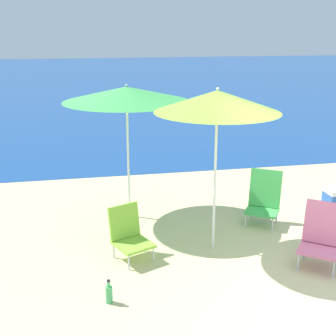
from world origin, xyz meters
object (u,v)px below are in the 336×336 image
beach_chair_green (264,198)px  beach_umbrella_green (127,94)px  beach_chair_lime (129,233)px  beach_umbrella_lime (217,102)px  beach_chair_pink (322,235)px  water_bottle (109,294)px

beach_chair_green → beach_umbrella_green: bearing=-165.1°
beach_umbrella_green → beach_chair_lime: size_ratio=3.05×
beach_umbrella_lime → beach_umbrella_green: beach_umbrella_lime is taller
beach_umbrella_green → beach_chair_pink: beach_umbrella_green is taller
beach_umbrella_green → water_bottle: 3.19m
beach_chair_green → beach_chair_lime: bearing=-127.8°
beach_chair_green → beach_chair_lime: beach_chair_green is taller
beach_umbrella_lime → water_bottle: (-1.55, -1.10, -1.96)m
water_bottle → beach_umbrella_lime: bearing=35.4°
beach_umbrella_green → beach_chair_pink: size_ratio=2.61×
beach_umbrella_lime → beach_chair_lime: 2.10m
beach_chair_pink → beach_chair_lime: beach_chair_pink is taller
beach_chair_green → beach_chair_lime: size_ratio=1.19×
beach_umbrella_lime → beach_chair_green: beach_umbrella_lime is taller
beach_chair_pink → beach_chair_lime: 2.53m
beach_umbrella_lime → water_bottle: size_ratio=7.90×
beach_chair_pink → beach_chair_green: 1.48m
beach_umbrella_green → beach_chair_pink: bearing=-43.8°
beach_chair_pink → water_bottle: beach_chair_pink is taller
beach_umbrella_green → beach_umbrella_lime: bearing=-54.1°
beach_umbrella_lime → beach_chair_pink: (1.23, -0.75, -1.66)m
beach_umbrella_green → beach_chair_green: beach_umbrella_green is taller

